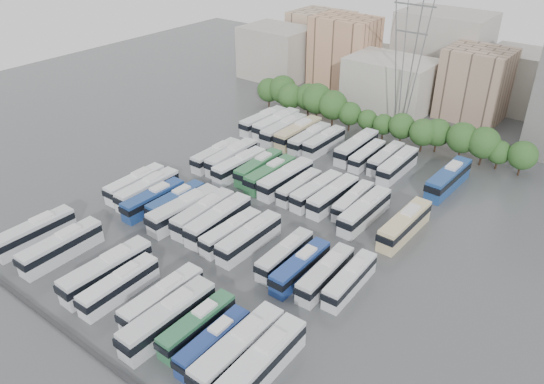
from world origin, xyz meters
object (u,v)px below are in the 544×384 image
Objects in this scene: bus_r2_s8 at (317,191)px; bus_r2_s13 at (405,224)px; bus_r0_s0 at (35,232)px; bus_r3_s3 at (298,133)px; bus_r2_s3 at (239,165)px; bus_r1_s8 at (249,238)px; bus_r0_s5 at (107,271)px; bus_r3_s1 at (277,124)px; bus_r3_s5 at (324,142)px; bus_r2_s2 at (232,157)px; bus_r3_s8 at (367,155)px; bus_r0_s9 at (168,318)px; bus_r3_s4 at (310,139)px; bus_r1_s7 at (231,232)px; bus_r1_s12 at (325,274)px; bus_r1_s5 at (203,213)px; bus_r1_s6 at (219,220)px; bus_r2_s4 at (259,167)px; bus_r0_s2 at (61,247)px; bus_r0_s12 at (238,349)px; bus_r1_s10 at (285,254)px; bus_r3_s13 at (448,179)px; bus_r0_s13 at (262,363)px; bus_r2_s10 at (353,201)px; bus_r1_s13 at (350,280)px; bus_r1_s11 at (300,267)px; bus_r0_s6 at (119,285)px; bus_r1_s1 at (148,189)px; bus_r2_s1 at (216,155)px; bus_r1_s4 at (184,209)px; bus_r1_s0 at (135,184)px; bus_r3_s2 at (284,130)px; bus_r1_s2 at (154,199)px; bus_r2_s6 at (286,178)px; bus_r0_s8 at (162,298)px; bus_r2_s9 at (333,196)px; bus_r3_s0 at (263,121)px; bus_r3_s10 at (398,165)px; bus_r3_s7 at (357,147)px; electricity_pylon at (410,44)px; bus_r3_s9 at (386,158)px; bus_r2_s5 at (270,174)px.

bus_r2_s13 is (16.63, -0.62, 0.17)m from bus_r2_s8.
bus_r3_s3 is at bearing 80.06° from bus_r0_s0.
bus_r1_s8 is at bearing -43.73° from bus_r2_s3.
bus_r1_s8 is at bearing 61.79° from bus_r0_s5.
bus_r3_s1 reaches higher than bus_r3_s5.
bus_r2_s2 is 26.27m from bus_r3_s8.
bus_r0_s9 reaches higher than bus_r3_s4.
bus_r1_s7 is 36.23m from bus_r3_s8.
bus_r1_s5 is at bearing 175.93° from bus_r1_s12.
bus_r2_s4 is at bearing 107.90° from bus_r1_s6.
bus_r0_s2 is at bearing -126.49° from bus_r1_s6.
bus_r3_s3 is 1.12× the size of bus_r3_s5.
bus_r0_s12 reaches higher than bus_r0_s5.
bus_r1_s5 is 31.46m from bus_r2_s13.
bus_r0_s5 is at bearing -133.87° from bus_r1_s10.
bus_r2_s8 is 23.97m from bus_r3_s13.
bus_r2_s10 is (-9.94, 36.56, -0.37)m from bus_r0_s13.
bus_r1_s11 is at bearing -166.92° from bus_r1_s13.
bus_r0_s6 is 57.82m from bus_r3_s1.
bus_r1_s7 is at bearing -69.83° from bus_r3_s3.
bus_r2_s2 is at bearing 156.06° from bus_r2_s3.
bus_r1_s1 is at bearing 153.17° from bus_r0_s12.
bus_r1_s4 is at bearing -62.46° from bus_r2_s1.
bus_r0_s5 is at bearing -87.89° from bus_r3_s4.
bus_r1_s0 is 0.90× the size of bus_r3_s2.
bus_r1_s6 reaches higher than bus_r1_s5.
bus_r1_s11 is 42.54m from bus_r3_s4.
bus_r1_s6 reaches higher than bus_r2_s8.
bus_r1_s2 is 1.01× the size of bus_r2_s1.
bus_r0_s12 is at bearing -44.49° from bus_r1_s6.
bus_r2_s4 is 6.70m from bus_r2_s6.
bus_r0_s8 is 1.01× the size of bus_r2_s4.
bus_r2_s9 is 1.10× the size of bus_r3_s8.
bus_r1_s5 is at bearing -74.86° from bus_r3_s2.
bus_r0_s0 is 55.13m from bus_r3_s0.
bus_r3_s1 is (-12.96, 36.06, 0.12)m from bus_r1_s5.
bus_r3_s1 is at bearing 176.37° from bus_r3_s8.
bus_r3_s10 reaches higher than bus_r3_s8.
bus_r1_s2 is (6.61, 17.50, -0.09)m from bus_r0_s0.
bus_r1_s10 reaches higher than bus_r2_s10.
bus_r3_s7 reaches higher than bus_r3_s0.
bus_r3_s4 is at bearing 130.21° from bus_r2_s8.
bus_r2_s1 is at bearing -110.05° from bus_r3_s3.
electricity_pylon is at bearing 92.13° from bus_r0_s8.
bus_r2_s8 is (-13.40, 17.94, 0.05)m from bus_r1_s12.
bus_r3_s13 is (16.36, 52.44, 0.20)m from bus_r0_s8.
bus_r3_s9 is (10.07, 18.83, -0.22)m from bus_r2_s6.
bus_r2_s5 is (-26.56, 16.83, 0.15)m from bus_r1_s13.
bus_r2_s1 is 0.98× the size of bus_r2_s5.
bus_r1_s2 is 16.52m from bus_r1_s7.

